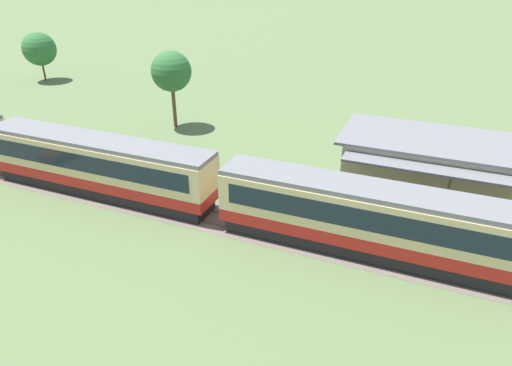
{
  "coord_description": "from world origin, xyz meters",
  "views": [
    {
      "loc": [
        -3.46,
        -23.26,
        15.81
      ],
      "look_at": [
        -13.68,
        1.37,
        2.2
      ],
      "focal_mm": 32.0,
      "sensor_mm": 36.0,
      "label": 1
    }
  ],
  "objects": [
    {
      "name": "yard_tree_1",
      "position": [
        -53.66,
        22.79,
        4.2
      ],
      "size": [
        4.32,
        4.32,
        6.37
      ],
      "color": "#4C3823",
      "rests_on": "ground_plane"
    },
    {
      "name": "station_building",
      "position": [
        -2.06,
        7.73,
        2.32
      ],
      "size": [
        14.75,
        7.83,
        4.57
      ],
      "color": "beige",
      "rests_on": "ground_plane"
    },
    {
      "name": "passenger_train",
      "position": [
        -15.2,
        -0.4,
        2.37
      ],
      "size": [
        75.35,
        2.85,
        4.27
      ],
      "color": "#AD1E19",
      "rests_on": "ground_plane"
    },
    {
      "name": "yard_tree_2",
      "position": [
        -27.59,
        13.81,
        5.54
      ],
      "size": [
        3.86,
        3.86,
        7.5
      ],
      "color": "brown",
      "rests_on": "ground_plane"
    },
    {
      "name": "railway_track",
      "position": [
        -19.84,
        -0.4,
        0.01
      ],
      "size": [
        131.89,
        3.6,
        0.04
      ],
      "color": "#665B51",
      "rests_on": "ground_plane"
    },
    {
      "name": "ground_plane",
      "position": [
        0.0,
        0.0,
        0.0
      ],
      "size": [
        600.0,
        600.0,
        0.0
      ],
      "primitive_type": "plane",
      "color": "#566B42"
    }
  ]
}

